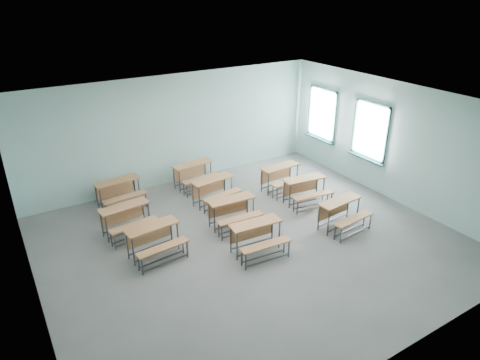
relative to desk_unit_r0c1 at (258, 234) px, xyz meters
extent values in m
cube|color=slate|center=(0.12, 0.44, -0.49)|extent=(9.00, 8.00, 0.02)
cube|color=silver|center=(0.12, 0.44, 2.73)|extent=(9.00, 8.00, 0.02)
cube|color=#A2CAC4|center=(0.12, 4.45, 1.12)|extent=(9.00, 0.02, 3.20)
cube|color=#A2CAC4|center=(0.12, -3.57, 1.12)|extent=(9.00, 0.02, 3.20)
cube|color=#A2CAC4|center=(-4.39, 0.44, 1.12)|extent=(0.02, 8.00, 3.20)
cube|color=#A2CAC4|center=(4.63, 0.44, 1.12)|extent=(0.02, 8.00, 3.20)
cube|color=#194847|center=(4.59, 3.24, 0.45)|extent=(0.06, 1.20, 0.06)
cube|color=#194847|center=(4.59, 3.24, 1.99)|extent=(0.06, 1.20, 0.06)
cube|color=#194847|center=(4.59, 2.67, 1.22)|extent=(0.06, 0.06, 1.60)
cube|color=#194847|center=(4.59, 3.81, 1.22)|extent=(0.06, 0.06, 1.60)
cube|color=#194847|center=(4.59, 3.24, 1.22)|extent=(0.04, 0.04, 1.48)
cube|color=#194847|center=(4.59, 3.24, 1.22)|extent=(0.04, 1.08, 0.04)
cube|color=#194847|center=(4.55, 3.24, 0.39)|extent=(0.14, 1.28, 0.04)
cube|color=white|center=(4.61, 3.24, 1.22)|extent=(0.01, 1.08, 1.48)
cube|color=#194847|center=(4.59, 1.24, 0.45)|extent=(0.06, 1.20, 0.06)
cube|color=#194847|center=(4.59, 1.24, 1.99)|extent=(0.06, 1.20, 0.06)
cube|color=#194847|center=(4.59, 0.67, 1.22)|extent=(0.06, 0.06, 1.60)
cube|color=#194847|center=(4.59, 1.81, 1.22)|extent=(0.06, 0.06, 1.60)
cube|color=#194847|center=(4.59, 1.24, 1.22)|extent=(0.04, 0.04, 1.48)
cube|color=#194847|center=(4.59, 1.24, 1.22)|extent=(0.04, 1.08, 0.04)
cube|color=#194847|center=(4.55, 1.24, 0.39)|extent=(0.14, 1.28, 0.04)
cube|color=white|center=(4.61, 1.24, 1.22)|extent=(0.01, 1.08, 1.48)
cube|color=#A5663B|center=(0.01, 0.10, 0.22)|extent=(1.18, 0.48, 0.04)
cube|color=#A5663B|center=(0.02, 0.28, -0.08)|extent=(1.09, 0.11, 0.40)
cylinder|color=#3C3F42|center=(-0.53, -0.01, -0.14)|extent=(0.04, 0.04, 0.68)
cylinder|color=#3C3F42|center=(0.52, -0.09, -0.14)|extent=(0.04, 0.04, 0.68)
cylinder|color=#3C3F42|center=(-0.51, 0.30, -0.14)|extent=(0.04, 0.04, 0.68)
cylinder|color=#3C3F42|center=(0.55, 0.21, -0.14)|extent=(0.04, 0.04, 0.68)
cube|color=#3C3F42|center=(0.00, -0.05, -0.39)|extent=(1.06, 0.11, 0.03)
cube|color=#3C3F42|center=(0.02, 0.26, -0.39)|extent=(1.06, 0.11, 0.03)
cube|color=#A5663B|center=(-0.03, -0.36, -0.07)|extent=(1.17, 0.33, 0.03)
cylinder|color=#3C3F42|center=(-0.56, -0.40, -0.29)|extent=(0.04, 0.04, 0.40)
cylinder|color=#3C3F42|center=(0.49, -0.49, -0.29)|extent=(0.04, 0.04, 0.40)
cylinder|color=#3C3F42|center=(-0.55, -0.22, -0.29)|extent=(0.04, 0.04, 0.40)
cylinder|color=#3C3F42|center=(0.51, -0.31, -0.29)|extent=(0.04, 0.04, 0.40)
cube|color=#3C3F42|center=(-0.04, -0.45, -0.41)|extent=(1.06, 0.11, 0.03)
cube|color=#3C3F42|center=(-0.02, -0.27, -0.41)|extent=(1.06, 0.11, 0.03)
cube|color=#A5663B|center=(2.32, -0.08, 0.22)|extent=(1.18, 0.49, 0.04)
cube|color=#A5663B|center=(2.30, 0.09, -0.08)|extent=(1.09, 0.12, 0.40)
cylinder|color=#3C3F42|center=(1.81, -0.29, -0.14)|extent=(0.04, 0.04, 0.68)
cylinder|color=#3C3F42|center=(2.86, -0.19, -0.14)|extent=(0.04, 0.04, 0.68)
cylinder|color=#3C3F42|center=(1.78, 0.02, -0.14)|extent=(0.04, 0.04, 0.68)
cylinder|color=#3C3F42|center=(2.83, 0.12, -0.14)|extent=(0.04, 0.04, 0.68)
cube|color=#3C3F42|center=(2.33, -0.24, -0.39)|extent=(1.05, 0.13, 0.03)
cube|color=#3C3F42|center=(2.30, 0.07, -0.39)|extent=(1.05, 0.13, 0.03)
cube|color=#A5663B|center=(2.36, -0.54, -0.07)|extent=(1.17, 0.34, 0.03)
cylinder|color=#3C3F42|center=(1.84, -0.68, -0.29)|extent=(0.04, 0.04, 0.40)
cylinder|color=#3C3F42|center=(2.89, -0.59, -0.29)|extent=(0.04, 0.04, 0.40)
cylinder|color=#3C3F42|center=(1.83, -0.50, -0.29)|extent=(0.04, 0.04, 0.40)
cylinder|color=#3C3F42|center=(2.88, -0.40, -0.29)|extent=(0.04, 0.04, 0.40)
cube|color=#3C3F42|center=(2.37, -0.63, -0.41)|extent=(1.05, 0.13, 0.03)
cube|color=#3C3F42|center=(2.35, -0.45, -0.41)|extent=(1.05, 0.13, 0.03)
cube|color=#A5663B|center=(-1.97, 1.16, 0.22)|extent=(1.18, 0.49, 0.04)
cube|color=#A5663B|center=(-1.99, 1.33, -0.08)|extent=(1.09, 0.12, 0.40)
cylinder|color=#3C3F42|center=(-2.48, 0.96, -0.14)|extent=(0.04, 0.04, 0.68)
cylinder|color=#3C3F42|center=(-1.43, 1.05, -0.14)|extent=(0.04, 0.04, 0.68)
cylinder|color=#3C3F42|center=(-2.51, 1.26, -0.14)|extent=(0.04, 0.04, 0.68)
cylinder|color=#3C3F42|center=(-1.46, 1.36, -0.14)|extent=(0.04, 0.04, 0.68)
cube|color=#3C3F42|center=(-1.96, 1.00, -0.39)|extent=(1.05, 0.12, 0.03)
cube|color=#3C3F42|center=(-1.98, 1.31, -0.39)|extent=(1.05, 0.12, 0.03)
cube|color=#A5663B|center=(-1.93, 0.70, -0.07)|extent=(1.17, 0.34, 0.03)
cylinder|color=#3C3F42|center=(-2.45, 0.56, -0.29)|extent=(0.04, 0.04, 0.40)
cylinder|color=#3C3F42|center=(-1.40, 0.65, -0.29)|extent=(0.04, 0.04, 0.40)
cylinder|color=#3C3F42|center=(-2.46, 0.74, -0.29)|extent=(0.04, 0.04, 0.40)
cylinder|color=#3C3F42|center=(-1.41, 0.84, -0.29)|extent=(0.04, 0.04, 0.40)
cube|color=#3C3F42|center=(-1.92, 0.61, -0.41)|extent=(1.05, 0.12, 0.03)
cube|color=#3C3F42|center=(-1.94, 0.79, -0.41)|extent=(1.05, 0.12, 0.03)
cube|color=#A5663B|center=(0.13, 1.35, 0.22)|extent=(1.17, 0.45, 0.04)
cube|color=#A5663B|center=(0.14, 1.53, -0.08)|extent=(1.09, 0.09, 0.40)
cylinder|color=#3C3F42|center=(-0.41, 1.23, -0.14)|extent=(0.04, 0.04, 0.68)
cylinder|color=#3C3F42|center=(0.65, 1.16, -0.14)|extent=(0.04, 0.04, 0.68)
cylinder|color=#3C3F42|center=(-0.39, 1.53, -0.14)|extent=(0.04, 0.04, 0.68)
cylinder|color=#3C3F42|center=(0.67, 1.47, -0.14)|extent=(0.04, 0.04, 0.68)
cube|color=#3C3F42|center=(0.12, 1.20, -0.39)|extent=(1.06, 0.09, 0.03)
cube|color=#3C3F42|center=(0.14, 1.50, -0.39)|extent=(1.06, 0.09, 0.03)
cube|color=#A5663B|center=(0.10, 0.89, -0.07)|extent=(1.16, 0.31, 0.03)
cylinder|color=#3C3F42|center=(-0.43, 0.83, -0.29)|extent=(0.04, 0.04, 0.40)
cylinder|color=#3C3F42|center=(0.62, 0.77, -0.29)|extent=(0.04, 0.04, 0.40)
cylinder|color=#3C3F42|center=(-0.42, 1.01, -0.29)|extent=(0.04, 0.04, 0.40)
cylinder|color=#3C3F42|center=(0.64, 0.95, -0.29)|extent=(0.04, 0.04, 0.40)
cube|color=#3C3F42|center=(0.10, 0.80, -0.41)|extent=(1.06, 0.09, 0.03)
cube|color=#3C3F42|center=(0.11, 0.98, -0.41)|extent=(1.06, 0.09, 0.03)
cube|color=#A5663B|center=(2.41, 1.36, 0.22)|extent=(1.19, 0.52, 0.04)
cube|color=#A5663B|center=(2.44, 1.54, -0.08)|extent=(1.09, 0.15, 0.40)
cylinder|color=#3C3F42|center=(1.87, 1.28, -0.14)|extent=(0.04, 0.04, 0.68)
cylinder|color=#3C3F42|center=(2.92, 1.14, -0.14)|extent=(0.04, 0.04, 0.68)
cylinder|color=#3C3F42|center=(1.91, 1.58, -0.14)|extent=(0.04, 0.04, 0.68)
cylinder|color=#3C3F42|center=(2.96, 1.45, -0.14)|extent=(0.04, 0.04, 0.68)
cube|color=#3C3F42|center=(2.40, 1.21, -0.39)|extent=(1.05, 0.16, 0.03)
cube|color=#3C3F42|center=(2.43, 1.52, -0.39)|extent=(1.05, 0.16, 0.03)
cube|color=#A5663B|center=(2.36, 0.91, -0.07)|extent=(1.17, 0.38, 0.03)
cylinder|color=#3C3F42|center=(1.82, 0.88, -0.29)|extent=(0.04, 0.04, 0.40)
cylinder|color=#3C3F42|center=(2.87, 0.75, -0.29)|extent=(0.04, 0.04, 0.40)
cylinder|color=#3C3F42|center=(1.84, 1.06, -0.29)|extent=(0.04, 0.04, 0.40)
cylinder|color=#3C3F42|center=(2.89, 0.93, -0.29)|extent=(0.04, 0.04, 0.40)
cube|color=#3C3F42|center=(2.35, 0.81, -0.41)|extent=(1.05, 0.16, 0.03)
cube|color=#3C3F42|center=(2.37, 1.00, -0.41)|extent=(1.05, 0.16, 0.03)
cube|color=#A5663B|center=(-2.19, 2.35, 0.22)|extent=(1.19, 0.51, 0.04)
cube|color=#A5663B|center=(-2.21, 2.53, -0.08)|extent=(1.09, 0.14, 0.40)
cylinder|color=#3C3F42|center=(-2.70, 2.15, -0.14)|extent=(0.04, 0.04, 0.68)
cylinder|color=#3C3F42|center=(-1.65, 2.26, -0.14)|extent=(0.04, 0.04, 0.68)
cylinder|color=#3C3F42|center=(-2.73, 2.45, -0.14)|extent=(0.04, 0.04, 0.68)
cylinder|color=#3C3F42|center=(-1.68, 2.56, -0.14)|extent=(0.04, 0.04, 0.68)
cube|color=#3C3F42|center=(-2.17, 2.20, -0.39)|extent=(1.05, 0.14, 0.03)
cube|color=#3C3F42|center=(-2.21, 2.51, -0.39)|extent=(1.05, 0.14, 0.03)
cube|color=#A5663B|center=(-2.14, 1.90, -0.07)|extent=(1.17, 0.36, 0.03)
cylinder|color=#3C3F42|center=(-2.66, 1.75, -0.29)|extent=(0.04, 0.04, 0.40)
cylinder|color=#3C3F42|center=(-1.61, 1.86, -0.29)|extent=(0.04, 0.04, 0.40)
cylinder|color=#3C3F42|center=(-2.68, 1.93, -0.29)|extent=(0.04, 0.04, 0.40)
cylinder|color=#3C3F42|center=(-1.63, 2.04, -0.29)|extent=(0.04, 0.04, 0.40)
cube|color=#3C3F42|center=(-2.13, 1.81, -0.41)|extent=(1.05, 0.14, 0.03)
cube|color=#3C3F42|center=(-2.15, 1.99, -0.41)|extent=(1.05, 0.14, 0.03)
cube|color=#A5663B|center=(0.28, 2.61, 0.22)|extent=(1.19, 0.53, 0.04)
cube|color=#A5663B|center=(0.26, 2.79, -0.08)|extent=(1.09, 0.16, 0.40)
cylinder|color=#3C3F42|center=(-0.22, 2.39, -0.14)|extent=(0.04, 0.04, 0.68)
cylinder|color=#3C3F42|center=(0.82, 2.53, -0.14)|extent=(0.04, 0.04, 0.68)
cylinder|color=#3C3F42|center=(-0.26, 2.70, -0.14)|extent=(0.04, 0.04, 0.68)
cylinder|color=#3C3F42|center=(0.78, 2.83, -0.14)|extent=(0.04, 0.04, 0.68)
cube|color=#3C3F42|center=(0.30, 2.46, -0.39)|extent=(1.05, 0.16, 0.03)
cube|color=#3C3F42|center=(0.26, 2.77, -0.39)|extent=(1.05, 0.16, 0.03)
cube|color=#A5663B|center=(0.34, 2.16, -0.07)|extent=(1.17, 0.38, 0.03)
cylinder|color=#3C3F42|center=(-0.17, 2.00, -0.29)|extent=(0.04, 0.04, 0.40)
cylinder|color=#3C3F42|center=(0.87, 2.13, -0.29)|extent=(0.04, 0.04, 0.40)
cylinder|color=#3C3F42|center=(-0.20, 2.18, -0.29)|extent=(0.04, 0.04, 0.40)
cylinder|color=#3C3F42|center=(0.85, 2.31, -0.29)|extent=(0.04, 0.04, 0.40)
cube|color=#3C3F42|center=(0.35, 2.07, -0.41)|extent=(1.05, 0.16, 0.03)
cube|color=#3C3F42|center=(0.33, 2.25, -0.41)|extent=(1.05, 0.16, 0.03)
cube|color=#A5663B|center=(2.34, 2.36, 0.22)|extent=(1.17, 0.44, 0.04)
cube|color=#A5663B|center=(2.33, 2.54, -0.08)|extent=(1.09, 0.07, 0.40)
cylinder|color=#3C3F42|center=(1.82, 2.18, -0.14)|extent=(0.04, 0.04, 0.68)
cylinder|color=#3C3F42|center=(2.87, 2.23, -0.14)|extent=(0.04, 0.04, 0.68)
cylinder|color=#3C3F42|center=(1.81, 2.49, -0.14)|extent=(0.04, 0.04, 0.68)
cylinder|color=#3C3F42|center=(2.86, 2.54, -0.14)|extent=(0.04, 0.04, 0.68)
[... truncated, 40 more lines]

